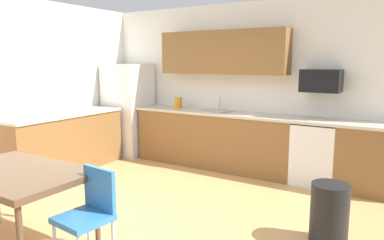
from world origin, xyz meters
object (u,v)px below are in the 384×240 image
(kettle, at_px, (178,103))
(oven_range, at_px, (316,153))
(chair_near_table, at_px, (90,210))
(trash_bin, at_px, (329,214))
(microwave, at_px, (321,81))
(dining_table, at_px, (15,177))
(refrigerator, at_px, (128,109))

(kettle, bearing_deg, oven_range, -1.18)
(chair_near_table, height_order, kettle, kettle)
(trash_bin, height_order, kettle, kettle)
(oven_range, bearing_deg, trash_bin, -72.67)
(chair_near_table, relative_size, kettle, 4.25)
(microwave, bearing_deg, chair_near_table, -108.51)
(microwave, height_order, dining_table, microwave)
(refrigerator, distance_m, oven_range, 3.50)
(dining_table, bearing_deg, trash_bin, 32.93)
(trash_bin, bearing_deg, oven_range, 107.33)
(oven_range, height_order, dining_table, oven_range)
(dining_table, bearing_deg, refrigerator, 114.87)
(refrigerator, relative_size, chair_near_table, 2.01)
(refrigerator, bearing_deg, kettle, 7.04)
(dining_table, relative_size, trash_bin, 2.33)
(oven_range, height_order, kettle, kettle)
(oven_range, xyz_separation_m, dining_table, (-1.95, -3.37, 0.24))
(oven_range, xyz_separation_m, trash_bin, (0.55, -1.76, -0.16))
(dining_table, relative_size, kettle, 7.00)
(oven_range, distance_m, microwave, 1.03)
(microwave, distance_m, trash_bin, 2.27)
(microwave, relative_size, chair_near_table, 0.64)
(refrigerator, relative_size, microwave, 3.16)
(refrigerator, relative_size, trash_bin, 2.85)
(chair_near_table, distance_m, kettle, 3.57)
(dining_table, height_order, chair_near_table, chair_near_table)
(microwave, xyz_separation_m, dining_table, (-1.95, -3.47, -0.79))
(microwave, height_order, trash_bin, microwave)
(microwave, distance_m, chair_near_table, 3.65)
(microwave, bearing_deg, kettle, -178.82)
(chair_near_table, xyz_separation_m, kettle, (-1.30, 3.29, 0.52))
(oven_range, distance_m, chair_near_table, 3.43)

